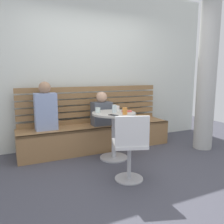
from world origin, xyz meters
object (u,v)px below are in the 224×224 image
cup_ceramic_white (117,108)px  plate_small (127,111)px  person_child_left (102,111)px  cup_tumbler_orange (125,111)px  phone_on_table (113,115)px  cafe_table (114,126)px  white_chair (130,146)px  booth_bench (98,137)px  cup_glass_tall (114,109)px  person_adult (46,108)px  cup_glass_short (98,110)px

cup_ceramic_white → plate_small: (0.07, -0.20, -0.03)m
person_child_left → plate_small: (0.22, -0.50, 0.05)m
cup_tumbler_orange → phone_on_table: size_ratio=0.71×
cafe_table → phone_on_table: size_ratio=5.29×
cup_tumbler_orange → plate_small: (0.16, 0.22, -0.04)m
white_chair → cup_ceramic_white: 1.11m
phone_on_table → person_child_left: bearing=58.6°
white_chair → cup_ceramic_white: size_ratio=10.63×
booth_bench → cup_glass_tall: 0.80m
person_adult → cup_glass_short: (0.71, -0.48, -0.01)m
cup_tumbler_orange → person_child_left: bearing=95.3°
booth_bench → phone_on_table: 0.93m
cup_tumbler_orange → phone_on_table: cup_tumbler_orange is taller
cup_tumbler_orange → cup_ceramic_white: cup_tumbler_orange is taller
booth_bench → person_adult: size_ratio=3.50×
person_adult → plate_small: size_ratio=4.54×
cup_ceramic_white → phone_on_table: size_ratio=0.57×
booth_bench → cup_ceramic_white: (0.22, -0.34, 0.55)m
cup_tumbler_orange → phone_on_table: 0.19m
person_adult → person_child_left: person_adult is taller
person_adult → white_chair: bearing=-60.9°
cup_glass_tall → plate_small: (0.22, 0.01, -0.05)m
cup_glass_short → person_child_left: bearing=60.4°
booth_bench → cup_glass_tall: bearing=-82.8°
cup_glass_tall → person_child_left: bearing=90.3°
cafe_table → cup_tumbler_orange: 0.36m
cup_ceramic_white → white_chair: bearing=-107.6°
person_adult → cup_tumbler_orange: bearing=-38.1°
cup_glass_short → cup_ceramic_white: cup_glass_short is taller
white_chair → cup_glass_tall: bearing=77.9°
phone_on_table → cafe_table: bearing=41.1°
person_adult → person_child_left: 0.95m
cup_glass_short → cup_glass_tall: bearing=-22.1°
person_child_left → plate_small: bearing=-66.0°
white_chair → phone_on_table: (0.05, 0.59, 0.28)m
cup_ceramic_white → cup_glass_short: bearing=-164.2°
cup_tumbler_orange → plate_small: 0.28m
cup_tumbler_orange → cup_glass_tall: bearing=106.7°
cafe_table → booth_bench: bearing=96.3°
person_adult → cup_tumbler_orange: 1.28m
person_adult → cup_ceramic_white: person_adult is taller
cafe_table → plate_small: size_ratio=4.35×
booth_bench → white_chair: size_ratio=3.18×
white_chair → person_adult: size_ratio=1.10×
cup_glass_short → cup_ceramic_white: size_ratio=1.00×
white_chair → person_child_left: (0.17, 1.32, 0.23)m
white_chair → cafe_table: bearing=78.5°
white_chair → plate_small: 0.95m
person_adult → cup_glass_tall: person_adult is taller
booth_bench → plate_small: bearing=-61.6°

